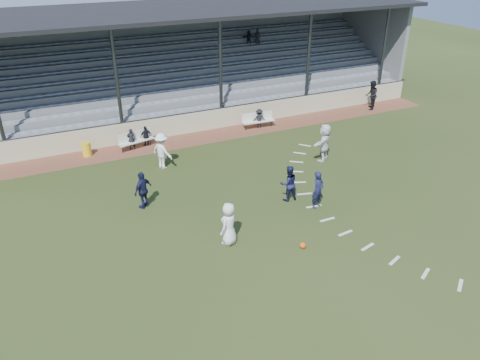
{
  "coord_description": "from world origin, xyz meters",
  "views": [
    {
      "loc": [
        -7.37,
        -13.37,
        10.5
      ],
      "look_at": [
        0.0,
        2.5,
        1.3
      ],
      "focal_mm": 35.0,
      "sensor_mm": 36.0,
      "label": 1
    }
  ],
  "objects_px": {
    "official": "(371,95)",
    "football": "(303,245)",
    "trash_bin": "(87,149)",
    "bench_left": "(135,138)",
    "player_navy_lead": "(318,190)",
    "bench_right": "(258,119)",
    "player_white_lead": "(229,224)"
  },
  "relations": [
    {
      "from": "bench_left",
      "to": "trash_bin",
      "type": "xyz_separation_m",
      "value": [
        -2.63,
        0.07,
        -0.19
      ]
    },
    {
      "from": "football",
      "to": "official",
      "type": "height_order",
      "value": "official"
    },
    {
      "from": "trash_bin",
      "to": "official",
      "type": "xyz_separation_m",
      "value": [
        18.55,
        -0.31,
        0.6
      ]
    },
    {
      "from": "bench_right",
      "to": "player_white_lead",
      "type": "bearing_deg",
      "value": -118.07
    },
    {
      "from": "official",
      "to": "player_navy_lead",
      "type": "bearing_deg",
      "value": -8.38
    },
    {
      "from": "football",
      "to": "official",
      "type": "distance_m",
      "value": 17.11
    },
    {
      "from": "player_navy_lead",
      "to": "bench_right",
      "type": "bearing_deg",
      "value": 56.43
    },
    {
      "from": "bench_left",
      "to": "player_navy_lead",
      "type": "distance_m",
      "value": 11.06
    },
    {
      "from": "bench_left",
      "to": "player_white_lead",
      "type": "xyz_separation_m",
      "value": [
        1.04,
        -10.41,
        0.28
      ]
    },
    {
      "from": "bench_right",
      "to": "player_navy_lead",
      "type": "xyz_separation_m",
      "value": [
        -1.92,
        -9.48,
        0.26
      ]
    },
    {
      "from": "bench_left",
      "to": "official",
      "type": "xyz_separation_m",
      "value": [
        15.92,
        -0.24,
        0.41
      ]
    },
    {
      "from": "bench_right",
      "to": "trash_bin",
      "type": "bearing_deg",
      "value": -176.89
    },
    {
      "from": "trash_bin",
      "to": "football",
      "type": "height_order",
      "value": "trash_bin"
    },
    {
      "from": "bench_right",
      "to": "player_navy_lead",
      "type": "relative_size",
      "value": 1.2
    },
    {
      "from": "trash_bin",
      "to": "player_navy_lead",
      "type": "xyz_separation_m",
      "value": [
        8.2,
        -9.62,
        0.45
      ]
    },
    {
      "from": "bench_left",
      "to": "football",
      "type": "bearing_deg",
      "value": -87.86
    },
    {
      "from": "trash_bin",
      "to": "player_white_lead",
      "type": "relative_size",
      "value": 0.43
    },
    {
      "from": "official",
      "to": "trash_bin",
      "type": "bearing_deg",
      "value": -51.34
    },
    {
      "from": "player_navy_lead",
      "to": "official",
      "type": "bearing_deg",
      "value": 19.9
    },
    {
      "from": "football",
      "to": "player_white_lead",
      "type": "bearing_deg",
      "value": 148.07
    },
    {
      "from": "football",
      "to": "trash_bin",
      "type": "bearing_deg",
      "value": 116.83
    },
    {
      "from": "football",
      "to": "bench_left",
      "type": "bearing_deg",
      "value": 106.07
    },
    {
      "from": "bench_left",
      "to": "player_navy_lead",
      "type": "bearing_deg",
      "value": -73.66
    },
    {
      "from": "bench_left",
      "to": "player_navy_lead",
      "type": "relative_size",
      "value": 1.21
    },
    {
      "from": "player_navy_lead",
      "to": "official",
      "type": "height_order",
      "value": "official"
    },
    {
      "from": "player_white_lead",
      "to": "official",
      "type": "xyz_separation_m",
      "value": [
        14.88,
        10.17,
        0.12
      ]
    },
    {
      "from": "official",
      "to": "football",
      "type": "bearing_deg",
      "value": -7.37
    },
    {
      "from": "trash_bin",
      "to": "football",
      "type": "xyz_separation_m",
      "value": [
        6.05,
        -11.96,
        -0.27
      ]
    },
    {
      "from": "player_navy_lead",
      "to": "football",
      "type": "bearing_deg",
      "value": -154.65
    },
    {
      "from": "trash_bin",
      "to": "player_navy_lead",
      "type": "distance_m",
      "value": 12.65
    },
    {
      "from": "bench_right",
      "to": "player_white_lead",
      "type": "distance_m",
      "value": 12.19
    },
    {
      "from": "trash_bin",
      "to": "bench_left",
      "type": "bearing_deg",
      "value": -1.54
    }
  ]
}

